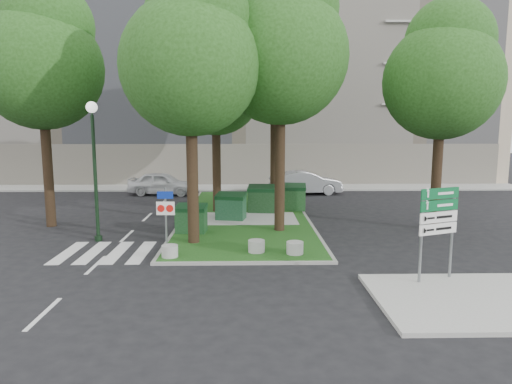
{
  "coord_description": "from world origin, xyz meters",
  "views": [
    {
      "loc": [
        0.58,
        -14.91,
        4.68
      ],
      "look_at": [
        0.95,
        3.13,
        2.0
      ],
      "focal_mm": 32.0,
      "sensor_mm": 36.0,
      "label": 1
    }
  ],
  "objects_px": {
    "tree_median_mid": "(217,79)",
    "car_white": "(162,183)",
    "tree_street_right": "(444,70)",
    "traffic_sign_pole": "(166,209)",
    "dumpster_b": "(231,206)",
    "tree_median_near_left": "(192,52)",
    "street_lamp": "(94,155)",
    "litter_bin": "(274,204)",
    "tree_median_near_right": "(283,43)",
    "bollard_mid": "(257,246)",
    "bollard_left": "(170,251)",
    "dumpster_d": "(292,197)",
    "car_silver": "(306,183)",
    "bollard_right": "(295,248)",
    "directional_sign": "(438,219)",
    "tree_median_far": "(276,60)",
    "tree_street_left": "(43,56)",
    "dumpster_a": "(191,219)",
    "dumpster_c": "(263,199)"
  },
  "relations": [
    {
      "from": "dumpster_c",
      "to": "car_silver",
      "type": "relative_size",
      "value": 0.34
    },
    {
      "from": "street_lamp",
      "to": "traffic_sign_pole",
      "type": "bearing_deg",
      "value": -20.19
    },
    {
      "from": "tree_median_mid",
      "to": "bollard_mid",
      "type": "xyz_separation_m",
      "value": [
        1.84,
        -8.01,
        -6.64
      ]
    },
    {
      "from": "car_silver",
      "to": "tree_median_far",
      "type": "bearing_deg",
      "value": 139.82
    },
    {
      "from": "traffic_sign_pole",
      "to": "tree_street_right",
      "type": "bearing_deg",
      "value": 15.51
    },
    {
      "from": "dumpster_b",
      "to": "directional_sign",
      "type": "xyz_separation_m",
      "value": [
        6.34,
        -8.85,
        1.2
      ]
    },
    {
      "from": "traffic_sign_pole",
      "to": "bollard_left",
      "type": "bearing_deg",
      "value": -75.0
    },
    {
      "from": "tree_street_right",
      "to": "bollard_right",
      "type": "xyz_separation_m",
      "value": [
        -6.8,
        -4.27,
        -6.65
      ]
    },
    {
      "from": "traffic_sign_pole",
      "to": "bollard_right",
      "type": "bearing_deg",
      "value": -14.49
    },
    {
      "from": "tree_median_mid",
      "to": "directional_sign",
      "type": "height_order",
      "value": "tree_median_mid"
    },
    {
      "from": "tree_median_far",
      "to": "bollard_left",
      "type": "relative_size",
      "value": 20.98
    },
    {
      "from": "street_lamp",
      "to": "car_silver",
      "type": "relative_size",
      "value": 1.16
    },
    {
      "from": "tree_street_left",
      "to": "dumpster_a",
      "type": "bearing_deg",
      "value": -15.55
    },
    {
      "from": "tree_median_far",
      "to": "car_white",
      "type": "distance_m",
      "value": 11.09
    },
    {
      "from": "tree_street_left",
      "to": "directional_sign",
      "type": "bearing_deg",
      "value": -28.96
    },
    {
      "from": "bollard_right",
      "to": "directional_sign",
      "type": "height_order",
      "value": "directional_sign"
    },
    {
      "from": "bollard_right",
      "to": "car_white",
      "type": "bearing_deg",
      "value": 116.58
    },
    {
      "from": "dumpster_c",
      "to": "dumpster_d",
      "type": "bearing_deg",
      "value": 26.73
    },
    {
      "from": "tree_median_far",
      "to": "traffic_sign_pole",
      "type": "bearing_deg",
      "value": -115.82
    },
    {
      "from": "tree_median_near_left",
      "to": "street_lamp",
      "type": "xyz_separation_m",
      "value": [
        -4.04,
        0.69,
        -3.82
      ]
    },
    {
      "from": "tree_street_right",
      "to": "traffic_sign_pole",
      "type": "height_order",
      "value": "tree_street_right"
    },
    {
      "from": "tree_median_near_right",
      "to": "tree_street_left",
      "type": "distance_m",
      "value": 10.61
    },
    {
      "from": "bollard_right",
      "to": "directional_sign",
      "type": "distance_m",
      "value": 5.03
    },
    {
      "from": "bollard_left",
      "to": "bollard_right",
      "type": "bearing_deg",
      "value": 3.8
    },
    {
      "from": "dumpster_b",
      "to": "traffic_sign_pole",
      "type": "height_order",
      "value": "traffic_sign_pole"
    },
    {
      "from": "tree_median_far",
      "to": "tree_street_left",
      "type": "distance_m",
      "value": 12.29
    },
    {
      "from": "dumpster_d",
      "to": "car_silver",
      "type": "bearing_deg",
      "value": 81.34
    },
    {
      "from": "tree_median_mid",
      "to": "car_white",
      "type": "height_order",
      "value": "tree_median_mid"
    },
    {
      "from": "traffic_sign_pole",
      "to": "car_silver",
      "type": "xyz_separation_m",
      "value": [
        7.05,
        13.34,
        -0.7
      ]
    },
    {
      "from": "traffic_sign_pole",
      "to": "car_silver",
      "type": "relative_size",
      "value": 0.48
    },
    {
      "from": "tree_median_near_right",
      "to": "bollard_mid",
      "type": "height_order",
      "value": "tree_median_near_right"
    },
    {
      "from": "dumpster_d",
      "to": "street_lamp",
      "type": "distance_m",
      "value": 10.75
    },
    {
      "from": "tree_median_near_left",
      "to": "bollard_left",
      "type": "relative_size",
      "value": 18.53
    },
    {
      "from": "traffic_sign_pole",
      "to": "car_silver",
      "type": "bearing_deg",
      "value": 63.61
    },
    {
      "from": "bollard_mid",
      "to": "litter_bin",
      "type": "height_order",
      "value": "litter_bin"
    },
    {
      "from": "bollard_left",
      "to": "street_lamp",
      "type": "bearing_deg",
      "value": 140.67
    },
    {
      "from": "car_white",
      "to": "litter_bin",
      "type": "bearing_deg",
      "value": -127.4
    },
    {
      "from": "tree_street_left",
      "to": "dumpster_b",
      "type": "height_order",
      "value": "tree_street_left"
    },
    {
      "from": "litter_bin",
      "to": "street_lamp",
      "type": "height_order",
      "value": "street_lamp"
    },
    {
      "from": "dumpster_b",
      "to": "traffic_sign_pole",
      "type": "bearing_deg",
      "value": -104.75
    },
    {
      "from": "car_white",
      "to": "tree_median_far",
      "type": "bearing_deg",
      "value": -108.71
    },
    {
      "from": "dumpster_b",
      "to": "dumpster_d",
      "type": "bearing_deg",
      "value": 49.16
    },
    {
      "from": "dumpster_d",
      "to": "litter_bin",
      "type": "xyz_separation_m",
      "value": [
        -0.98,
        -0.6,
        -0.29
      ]
    },
    {
      "from": "tree_street_right",
      "to": "bollard_left",
      "type": "height_order",
      "value": "tree_street_right"
    },
    {
      "from": "tree_median_mid",
      "to": "car_white",
      "type": "xyz_separation_m",
      "value": [
        -4.16,
        6.44,
        -6.21
      ]
    },
    {
      "from": "bollard_right",
      "to": "car_silver",
      "type": "height_order",
      "value": "car_silver"
    },
    {
      "from": "tree_median_near_left",
      "to": "traffic_sign_pole",
      "type": "distance_m",
      "value": 5.94
    },
    {
      "from": "dumpster_d",
      "to": "tree_median_near_left",
      "type": "bearing_deg",
      "value": -117.75
    },
    {
      "from": "car_white",
      "to": "directional_sign",
      "type": "bearing_deg",
      "value": -140.98
    },
    {
      "from": "litter_bin",
      "to": "directional_sign",
      "type": "relative_size",
      "value": 0.28
    }
  ]
}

